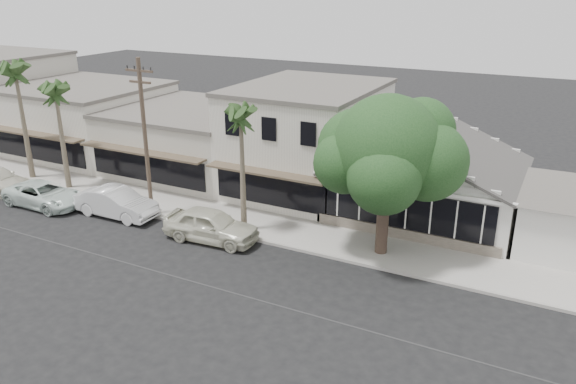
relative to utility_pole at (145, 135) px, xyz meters
The scene contains 14 objects.
ground 11.44m from the utility_pole, 30.02° to the right, with size 140.00×140.00×0.00m, color black.
sidewalk_north 5.06m from the utility_pole, 57.17° to the left, with size 90.00×3.50×0.15m, color #9E9991.
corner_shop 15.93m from the utility_pole, 27.45° to the left, with size 10.40×8.60×5.10m.
row_building_near 10.36m from the utility_pole, 54.14° to the left, with size 8.00×10.00×6.50m, color silver.
row_building_midnear 9.23m from the utility_pole, 109.87° to the left, with size 10.00×10.00×4.20m, color beige.
row_building_midfar 16.01m from the utility_pole, 148.42° to the left, with size 11.00×10.00×5.00m, color silver.
utility_pole is the anchor object (origin of this frame).
car_0 6.46m from the utility_pole, 13.56° to the right, with size 2.04×5.07×1.73m, color beige.
car_1 4.42m from the utility_pole, 149.61° to the right, with size 1.76×5.04×1.66m, color silver.
car_2 8.04m from the utility_pole, 165.02° to the right, with size 2.40×5.20×1.45m, color silver.
shade_tree 13.41m from the utility_pole, ahead, with size 7.22×6.52×8.01m.
palm_east 6.13m from the utility_pole, ahead, with size 2.95×2.95×7.34m.
palm_mid 7.97m from the utility_pole, behind, with size 2.97×2.97×7.42m.
palm_west 11.90m from the utility_pole, behind, with size 3.10×3.10×8.41m.
Camera 1 is at (11.75, -17.85, 12.68)m, focal length 35.00 mm.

